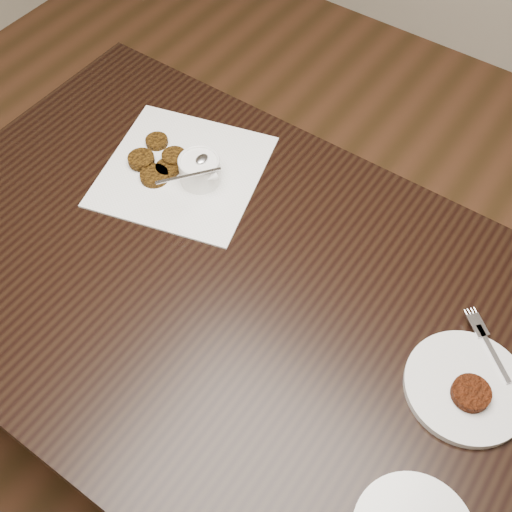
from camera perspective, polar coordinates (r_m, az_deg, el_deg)
The scene contains 6 objects.
floor at distance 1.78m, azimuth -1.97°, elevation -18.70°, with size 4.00×4.00×0.00m, color brown.
table at distance 1.47m, azimuth -1.92°, elevation -10.66°, with size 1.29×0.83×0.75m, color black.
napkin at distance 1.32m, azimuth -6.57°, elevation 7.58°, with size 0.31×0.31×0.00m, color white.
sauce_ramekin at distance 1.25m, azimuth -5.17°, elevation 8.64°, with size 0.11×0.11×0.12m, color white, non-canonical shape.
patty_cluster at distance 1.33m, azimuth -8.42°, elevation 8.40°, with size 0.18×0.18×0.02m, color #5D380C, non-canonical shape.
plate_with_patty at distance 1.08m, azimuth 18.43°, elevation -10.92°, with size 0.20×0.20×0.03m, color silver, non-canonical shape.
Camera 1 is at (0.35, -0.39, 1.70)m, focal length 44.61 mm.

